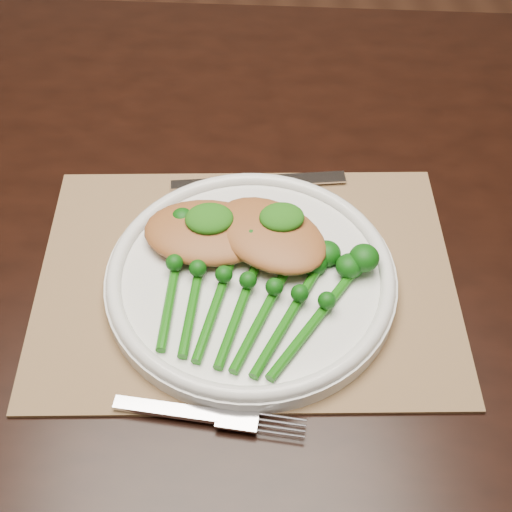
{
  "coord_description": "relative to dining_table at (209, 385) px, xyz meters",
  "views": [
    {
      "loc": [
        0.03,
        -0.57,
        1.33
      ],
      "look_at": [
        0.06,
        -0.1,
        0.78
      ],
      "focal_mm": 50.0,
      "sensor_mm": 36.0,
      "label": 1
    }
  ],
  "objects": [
    {
      "name": "floor",
      "position": [
        0.0,
        0.01,
        -0.38
      ],
      "size": [
        4.0,
        4.0,
        0.0
      ],
      "primitive_type": "plane",
      "color": "brown",
      "rests_on": "ground"
    },
    {
      "name": "dining_table",
      "position": [
        0.0,
        0.0,
        0.0
      ],
      "size": [
        1.7,
        1.09,
        0.75
      ],
      "rotation": [
        0.0,
        0.0,
        -0.12
      ],
      "color": "black",
      "rests_on": "ground"
    },
    {
      "name": "placemat",
      "position": [
        0.06,
        -0.1,
        0.37
      ],
      "size": [
        0.44,
        0.34,
        0.0
      ],
      "primitive_type": "cube",
      "rotation": [
        0.0,
        0.0,
        -0.05
      ],
      "color": "olive",
      "rests_on": "dining_table"
    },
    {
      "name": "dinner_plate",
      "position": [
        0.06,
        -0.11,
        0.39
      ],
      "size": [
        0.3,
        0.3,
        0.03
      ],
      "color": "white",
      "rests_on": "placemat"
    },
    {
      "name": "knife",
      "position": [
        0.06,
        0.04,
        0.38
      ],
      "size": [
        0.2,
        0.02,
        0.01
      ],
      "rotation": [
        0.0,
        0.0,
        0.02
      ],
      "color": "silver",
      "rests_on": "placemat"
    },
    {
      "name": "fork",
      "position": [
        0.03,
        -0.26,
        0.38
      ],
      "size": [
        0.17,
        0.05,
        0.01
      ],
      "rotation": [
        0.0,
        0.0,
        -0.21
      ],
      "color": "silver",
      "rests_on": "placemat"
    },
    {
      "name": "chicken_fillet_left",
      "position": [
        0.02,
        -0.06,
        0.41
      ],
      "size": [
        0.14,
        0.11,
        0.03
      ],
      "primitive_type": "ellipsoid",
      "rotation": [
        0.0,
        0.0,
        -0.16
      ],
      "color": "#A4602F",
      "rests_on": "dinner_plate"
    },
    {
      "name": "chicken_fillet_right",
      "position": [
        0.08,
        -0.07,
        0.41
      ],
      "size": [
        0.15,
        0.15,
        0.03
      ],
      "primitive_type": "ellipsoid",
      "rotation": [
        0.0,
        0.0,
        -0.75
      ],
      "color": "#A4602F",
      "rests_on": "dinner_plate"
    },
    {
      "name": "pesto_dollop_left",
      "position": [
        0.02,
        -0.05,
        0.42
      ],
      "size": [
        0.05,
        0.04,
        0.02
      ],
      "primitive_type": "ellipsoid",
      "color": "#12490A",
      "rests_on": "chicken_fillet_left"
    },
    {
      "name": "pesto_dollop_right",
      "position": [
        0.1,
        -0.06,
        0.43
      ],
      "size": [
        0.05,
        0.04,
        0.02
      ],
      "primitive_type": "ellipsoid",
      "color": "#12490A",
      "rests_on": "chicken_fillet_right"
    },
    {
      "name": "broccolini_bundle",
      "position": [
        0.05,
        -0.15,
        0.4
      ],
      "size": [
        0.22,
        0.23,
        0.04
      ],
      "rotation": [
        0.0,
        0.0,
        -0.37
      ],
      "color": "#13580B",
      "rests_on": "dinner_plate"
    }
  ]
}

